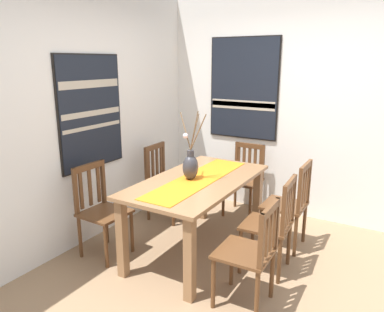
% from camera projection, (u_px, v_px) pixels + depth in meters
% --- Properties ---
extents(ground_plane, '(6.40, 6.40, 0.03)m').
position_uv_depth(ground_plane, '(242.00, 288.00, 3.22)').
color(ground_plane, '#8E7051').
extents(wall_back, '(6.40, 0.12, 2.70)m').
position_uv_depth(wall_back, '(79.00, 117.00, 3.79)').
color(wall_back, silver).
rests_on(wall_back, ground_plane).
extents(wall_side, '(0.12, 6.40, 2.70)m').
position_uv_depth(wall_side, '(307.00, 109.00, 4.42)').
color(wall_side, silver).
rests_on(wall_side, ground_plane).
extents(dining_table, '(1.65, 0.87, 0.78)m').
position_uv_depth(dining_table, '(198.00, 191.00, 3.66)').
color(dining_table, '#8E6642').
rests_on(dining_table, ground_plane).
extents(table_runner, '(1.52, 0.36, 0.01)m').
position_uv_depth(table_runner, '(198.00, 179.00, 3.63)').
color(table_runner, orange).
rests_on(table_runner, dining_table).
extents(centerpiece_vase, '(0.17, 0.31, 0.69)m').
position_uv_depth(centerpiece_vase, '(190.00, 165.00, 3.59)').
color(centerpiece_vase, '#333338').
rests_on(centerpiece_vase, dining_table).
extents(chair_0, '(0.42, 0.42, 0.93)m').
position_uv_depth(chair_0, '(290.00, 203.00, 3.80)').
color(chair_0, brown).
rests_on(chair_0, ground_plane).
extents(chair_1, '(0.43, 0.43, 0.93)m').
position_uv_depth(chair_1, '(101.00, 209.00, 3.66)').
color(chair_1, brown).
rests_on(chair_1, ground_plane).
extents(chair_2, '(0.44, 0.44, 0.91)m').
position_uv_depth(chair_2, '(273.00, 222.00, 3.35)').
color(chair_2, brown).
rests_on(chair_2, ground_plane).
extents(chair_3, '(0.43, 0.43, 0.92)m').
position_uv_depth(chair_3, '(164.00, 180.00, 4.54)').
color(chair_3, brown).
rests_on(chair_3, ground_plane).
extents(chair_4, '(0.42, 0.42, 0.89)m').
position_uv_depth(chair_4, '(245.00, 177.00, 4.67)').
color(chair_4, brown).
rests_on(chair_4, ground_plane).
extents(chair_5, '(0.43, 0.43, 0.88)m').
position_uv_depth(chair_5, '(251.00, 252.00, 2.86)').
color(chair_5, brown).
rests_on(chair_5, ground_plane).
extents(painting_on_back_wall, '(0.87, 0.05, 1.18)m').
position_uv_depth(painting_on_back_wall, '(91.00, 112.00, 3.84)').
color(painting_on_back_wall, black).
extents(painting_on_side_wall, '(0.05, 0.93, 1.28)m').
position_uv_depth(painting_on_side_wall, '(244.00, 89.00, 4.71)').
color(painting_on_side_wall, black).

